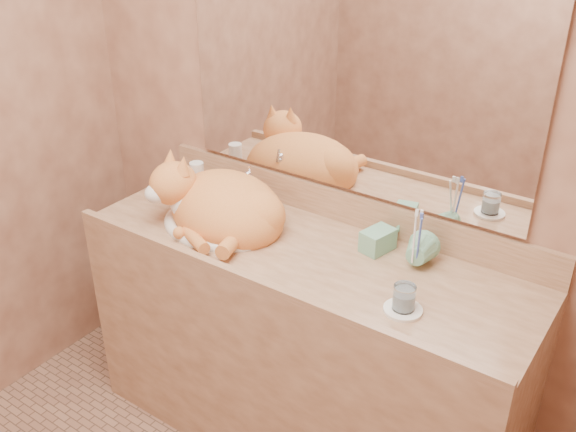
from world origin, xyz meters
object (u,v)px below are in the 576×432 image
Objects in this scene: cat at (218,202)px; soap_dispenser at (367,234)px; toothbrush_cup at (415,259)px; vanity_counter at (302,349)px; water_glass at (404,297)px; sink_basin at (220,209)px.

cat reaches higher than soap_dispenser.
soap_dispenser reaches higher than toothbrush_cup.
vanity_counter is at bearing -140.11° from soap_dispenser.
soap_dispenser is at bearing 26.59° from vanity_counter.
water_glass reaches higher than vanity_counter.
water_glass is (0.43, -0.12, 0.47)m from vanity_counter.
water_glass is at bearing -15.20° from vanity_counter.
soap_dispenser is at bearing 25.23° from cat.
soap_dispenser is (0.19, 0.09, 0.51)m from vanity_counter.
toothbrush_cup is (0.36, 0.10, 0.47)m from vanity_counter.
sink_basin is 4.11× the size of toothbrush_cup.
vanity_counter is 0.55m from soap_dispenser.
soap_dispenser is 2.20× the size of water_glass.
cat is (-0.01, 0.01, 0.02)m from sink_basin.
water_glass is at bearing -28.23° from soap_dispenser.
soap_dispenser is at bearing 138.48° from water_glass.
sink_basin reaches higher than toothbrush_cup.
cat reaches higher than vanity_counter.
vanity_counter is 3.31× the size of cat.
sink_basin is at bearing -12.57° from cat.
toothbrush_cup is 0.22m from water_glass.
sink_basin is 0.55m from soap_dispenser.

